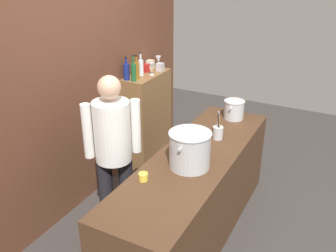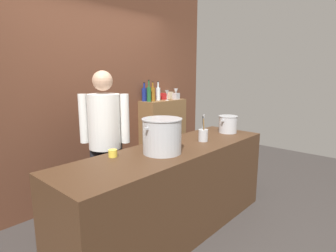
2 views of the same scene
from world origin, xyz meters
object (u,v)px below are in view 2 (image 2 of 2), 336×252
wine_bottle_green (149,94)px  spice_tin_red (164,96)px  spice_tin_cream (170,95)px  wine_glass_tall (167,93)px  spice_tin_silver (176,96)px  wine_bottle_cobalt (144,94)px  wine_bottle_clear (158,93)px  stockpot_large (162,136)px  butter_jar (113,153)px  wine_glass_short (176,92)px  utensil_crock (203,135)px  wine_bottle_amber (153,94)px  chef (105,136)px  stockpot_small (228,124)px

wine_bottle_green → spice_tin_red: 0.42m
spice_tin_cream → wine_glass_tall: bearing=-146.0°
wine_glass_tall → spice_tin_cream: 0.31m
wine_bottle_green → spice_tin_silver: size_ratio=3.18×
wine_bottle_cobalt → wine_bottle_green: bearing=-93.9°
wine_bottle_clear → spice_tin_red: bearing=11.1°
stockpot_large → wine_bottle_clear: wine_bottle_clear is taller
wine_bottle_green → wine_glass_tall: (0.32, -0.06, -0.01)m
stockpot_large → butter_jar: (-0.38, 0.24, -0.13)m
wine_glass_short → wine_bottle_cobalt: bearing=170.2°
wine_glass_tall → wine_glass_short: 0.29m
utensil_crock → wine_glass_tall: (0.69, 1.16, 0.36)m
wine_bottle_green → utensil_crock: bearing=-106.8°
wine_glass_tall → spice_tin_red: wine_glass_tall is taller
butter_jar → spice_tin_silver: (1.92, 0.89, 0.34)m
stockpot_large → wine_glass_tall: bearing=40.7°
wine_bottle_amber → spice_tin_red: size_ratio=2.88×
wine_bottle_clear → spice_tin_cream: wine_bottle_clear is taller
stockpot_large → wine_bottle_clear: (1.24, 1.25, 0.26)m
chef → wine_glass_tall: chef is taller
spice_tin_red → spice_tin_cream: size_ratio=0.92×
wine_glass_short → spice_tin_silver: wine_glass_short is taller
utensil_crock → wine_bottle_clear: (0.61, 1.27, 0.35)m
wine_bottle_cobalt → wine_bottle_green: 0.11m
stockpot_small → wine_glass_short: 1.31m
butter_jar → wine_bottle_amber: bearing=33.5°
stockpot_small → wine_glass_short: (0.41, 1.20, 0.33)m
stockpot_small → wine_bottle_clear: size_ratio=1.02×
stockpot_large → utensil_crock: 0.63m
spice_tin_red → wine_bottle_green: bearing=-168.9°
butter_jar → wine_bottle_clear: size_ratio=0.27×
butter_jar → wine_bottle_cobalt: bearing=37.5°
butter_jar → wine_bottle_cobalt: size_ratio=0.28×
butter_jar → wine_bottle_cobalt: wine_bottle_cobalt is taller
wine_bottle_cobalt → wine_bottle_clear: wine_bottle_clear is taller
utensil_crock → wine_bottle_amber: wine_bottle_amber is taller
butter_jar → utensil_crock: bearing=-14.9°
utensil_crock → spice_tin_silver: bearing=52.0°
chef → wine_bottle_amber: bearing=-110.2°
wine_glass_tall → spice_tin_silver: size_ratio=1.56×
stockpot_large → wine_bottle_cobalt: bearing=52.5°
wine_bottle_cobalt → spice_tin_silver: size_ratio=2.79×
chef → wine_bottle_amber: chef is taller
wine_bottle_green → spice_tin_red: (0.40, 0.08, -0.07)m
utensil_crock → spice_tin_cream: (0.95, 1.33, 0.30)m
stockpot_large → spice_tin_silver: bearing=36.5°
wine_glass_short → spice_tin_red: wine_glass_short is taller
wine_bottle_cobalt → spice_tin_cream: wine_bottle_cobalt is taller
wine_glass_short → spice_tin_silver: size_ratio=1.69×
wine_bottle_amber → spice_tin_cream: size_ratio=2.64×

